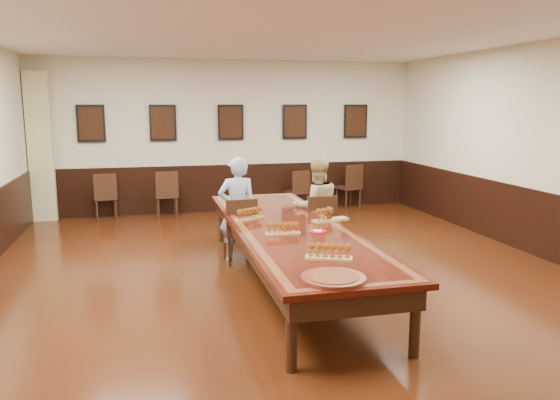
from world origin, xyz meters
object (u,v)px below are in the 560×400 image
object	(u,v)px
spare_chair_c	(297,190)
person_man	(237,209)
spare_chair_a	(105,196)
spare_chair_d	(349,186)
person_woman	(317,207)
carved_platter	(333,278)
spare_chair_b	(166,194)
conference_table	(289,236)
chair_woman	(318,225)
chair_man	(239,230)

from	to	relation	value
spare_chair_c	person_man	distance (m)	3.94
spare_chair_c	person_man	xyz separation A→B (m)	(-1.85, -3.47, 0.33)
spare_chair_a	spare_chair_d	world-z (taller)	spare_chair_d
person_woman	carved_platter	xyz separation A→B (m)	(-0.91, -3.40, 0.03)
spare_chair_d	carved_platter	size ratio (longest dim) A/B	1.51
spare_chair_d	person_man	bearing A→B (deg)	34.99
spare_chair_d	spare_chair_b	bearing A→B (deg)	-12.48
spare_chair_d	person_man	world-z (taller)	person_man
spare_chair_c	spare_chair_d	xyz separation A→B (m)	(1.23, 0.09, 0.04)
spare_chair_b	conference_table	bearing A→B (deg)	102.85
chair_woman	conference_table	size ratio (longest dim) A/B	0.19
chair_man	spare_chair_c	size ratio (longest dim) A/B	1.09
person_woman	carved_platter	size ratio (longest dim) A/B	2.34
spare_chair_d	chair_woman	bearing A→B (deg)	48.78
chair_man	conference_table	distance (m)	1.18
person_man	conference_table	distance (m)	1.28
chair_woman	conference_table	xyz separation A→B (m)	(-0.74, -1.09, 0.13)
chair_woman	carved_platter	bearing A→B (deg)	74.90
spare_chair_a	spare_chair_d	bearing A→B (deg)	171.84
chair_woman	person_woman	world-z (taller)	person_woman
spare_chair_b	person_man	size ratio (longest dim) A/B	0.62
person_man	person_woman	distance (m)	1.22
person_man	conference_table	size ratio (longest dim) A/B	0.31
spare_chair_a	person_man	distance (m)	4.13
spare_chair_d	conference_table	size ratio (longest dim) A/B	0.19
chair_woman	carved_platter	distance (m)	3.44
spare_chair_d	person_man	xyz separation A→B (m)	(-3.07, -3.56, 0.29)
chair_man	spare_chair_b	bearing A→B (deg)	-78.20
carved_platter	spare_chair_d	bearing A→B (deg)	68.29
spare_chair_b	carved_platter	size ratio (longest dim) A/B	1.50
spare_chair_a	person_woman	xyz separation A→B (m)	(3.33, -3.52, 0.28)
person_man	person_woman	size ratio (longest dim) A/B	1.03
chair_man	spare_chair_a	world-z (taller)	chair_man
chair_woman	spare_chair_d	distance (m)	4.08
spare_chair_b	carved_platter	world-z (taller)	spare_chair_b
spare_chair_c	spare_chair_d	distance (m)	1.23
spare_chair_b	person_woman	size ratio (longest dim) A/B	0.64
person_woman	chair_woman	bearing A→B (deg)	90.00
person_woman	conference_table	distance (m)	1.41
conference_table	person_woman	bearing A→B (deg)	58.28
spare_chair_a	spare_chair_b	world-z (taller)	spare_chair_b
spare_chair_a	spare_chair_c	size ratio (longest dim) A/B	1.05
person_woman	spare_chair_c	bearing A→B (deg)	-100.05
spare_chair_c	carved_platter	bearing A→B (deg)	64.46
chair_man	conference_table	world-z (taller)	chair_man
spare_chair_a	spare_chair_b	xyz separation A→B (m)	(1.20, -0.10, 0.01)
spare_chair_b	spare_chair_d	world-z (taller)	spare_chair_d
spare_chair_b	spare_chair_c	xyz separation A→B (m)	(2.76, 0.03, -0.04)
person_woman	conference_table	bearing A→B (deg)	58.58
spare_chair_a	carved_platter	size ratio (longest dim) A/B	1.46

